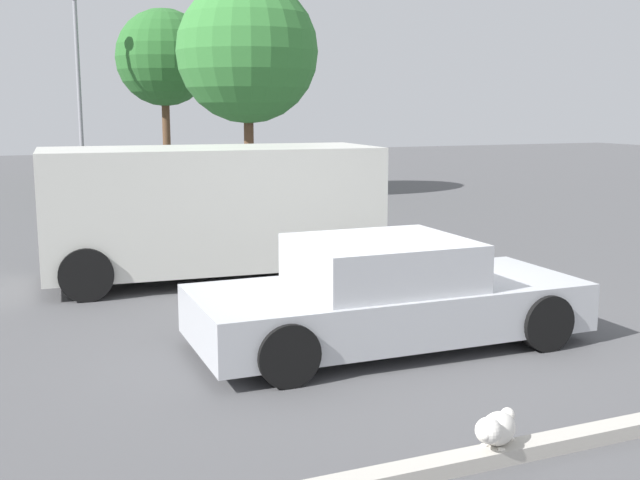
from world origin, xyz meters
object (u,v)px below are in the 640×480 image
sedan_foreground (386,296)px  pedestrian (347,189)px  van_white (211,207)px  light_post_near (77,54)px  dog (496,429)px

sedan_foreground → pedestrian: pedestrian is taller
van_white → light_post_near: (-0.29, 15.72, 3.35)m
dog → pedestrian: bearing=-143.7°
pedestrian → van_white: bearing=-1.3°
dog → van_white: size_ratio=0.10×
light_post_near → van_white: bearing=-89.0°
sedan_foreground → light_post_near: size_ratio=0.68×
dog → light_post_near: bearing=-123.8°
van_white → light_post_near: light_post_near is taller
dog → pedestrian: (3.29, 9.78, 0.78)m
pedestrian → light_post_near: 14.14m
sedan_foreground → pedestrian: size_ratio=2.61×
pedestrian → sedan_foreground: bearing=31.5°
dog → pedestrian: 10.35m
sedan_foreground → light_post_near: bearing=94.4°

